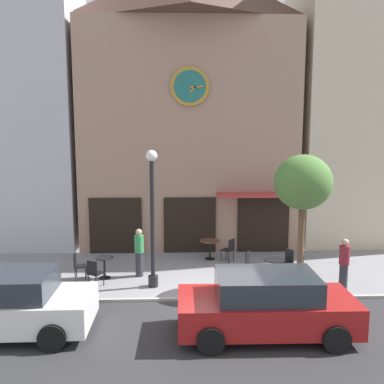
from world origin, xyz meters
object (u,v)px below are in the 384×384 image
Objects in this scene: cafe_table_rightmost at (274,266)px; cafe_chair_facing_wall at (229,248)px; cafe_chair_curbside at (78,264)px; parked_car_red at (266,305)px; cafe_chair_mid_row at (287,260)px; cafe_table_center at (210,245)px; cafe_table_near_curb at (104,265)px; cafe_chair_by_entrance at (298,265)px; cafe_chair_outer at (250,263)px; street_tree at (303,184)px; parked_car_white at (3,304)px; street_lamp at (152,219)px; pedestrian_maroon at (344,264)px; pedestrian_green at (139,252)px; cafe_chair_near_lamp at (94,272)px.

cafe_chair_facing_wall is at bearing 119.59° from cafe_table_rightmost.
parked_car_red reaches higher than cafe_chair_curbside.
cafe_table_center is at bearing 143.58° from cafe_chair_mid_row.
parked_car_red reaches higher than cafe_table_near_curb.
cafe_chair_by_entrance is (0.19, -0.57, 0.00)m from cafe_chair_mid_row.
cafe_chair_outer is 1.00× the size of cafe_chair_by_entrance.
cafe_chair_curbside is (-5.36, -1.72, 0.00)m from cafe_chair_facing_wall.
street_tree is 0.99× the size of parked_car_white.
cafe_chair_facing_wall is (0.72, -0.35, -0.03)m from cafe_table_center.
parked_car_white is at bearing -138.48° from cafe_chair_facing_wall.
cafe_chair_outer is at bearing 12.27° from street_lamp.
street_lamp reaches higher than cafe_chair_outer.
cafe_chair_by_entrance is 0.54× the size of pedestrian_maroon.
cafe_chair_outer is 3.84m from pedestrian_green.
cafe_chair_mid_row is (4.62, 0.97, -1.71)m from street_lamp.
cafe_table_near_curb is 4.98m from cafe_chair_outer.
cafe_chair_mid_row is (1.84, -1.54, 0.00)m from cafe_chair_facing_wall.
cafe_chair_outer is at bearing -0.83° from cafe_chair_curbside.
pedestrian_maroon reaches higher than cafe_chair_curbside.
cafe_table_near_curb is at bearing 176.33° from cafe_chair_by_entrance.
cafe_chair_facing_wall and cafe_chair_near_lamp have the same top height.
cafe_chair_by_entrance is at bearing -71.02° from cafe_chair_mid_row.
cafe_table_center is 0.89× the size of cafe_chair_curbside.
pedestrian_maroon reaches higher than cafe_chair_mid_row.
cafe_table_center is 0.80m from cafe_chair_facing_wall.
cafe_chair_outer is (-1.42, 0.94, -2.83)m from street_tree.
cafe_chair_outer is at bearing 153.25° from cafe_table_rightmost.
street_lamp is 1.02× the size of parked_car_white.
cafe_table_center is 3.18m from cafe_chair_mid_row.
cafe_chair_near_lamp is at bearing 178.20° from street_tree.
pedestrian_green is at bearing -144.53° from cafe_table_center.
cafe_chair_by_entrance is at bearing 63.32° from parked_car_red.
cafe_table_rightmost is at bearing 140.30° from street_tree.
pedestrian_maroon reaches higher than cafe_chair_facing_wall.
cafe_chair_outer is 1.00× the size of cafe_chair_mid_row.
cafe_chair_outer is 5.21m from cafe_chair_near_lamp.
cafe_chair_facing_wall is (4.48, 1.69, 0.05)m from cafe_table_near_curb.
pedestrian_green is at bearing -155.61° from cafe_chair_facing_wall.
cafe_chair_facing_wall and cafe_chair_mid_row have the same top height.
parked_car_white is (-8.31, -3.44, 0.23)m from cafe_chair_by_entrance.
cafe_chair_by_entrance is (2.04, -2.11, 0.00)m from cafe_chair_facing_wall.
pedestrian_maroon is (7.87, -0.53, 0.33)m from cafe_chair_near_lamp.
pedestrian_maroon is (3.94, -3.41, 0.30)m from cafe_table_center.
street_tree is 5.69× the size of cafe_table_rightmost.
cafe_chair_outer is 1.00× the size of cafe_chair_curbside.
cafe_table_rightmost is at bearing 155.85° from pedestrian_maroon.
street_tree reaches higher than pedestrian_maroon.
cafe_chair_near_lamp is (-3.94, -2.88, -0.03)m from cafe_table_center.
cafe_table_center is at bearing 28.44° from cafe_table_near_curb.
cafe_table_near_curb is 0.17× the size of parked_car_white.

